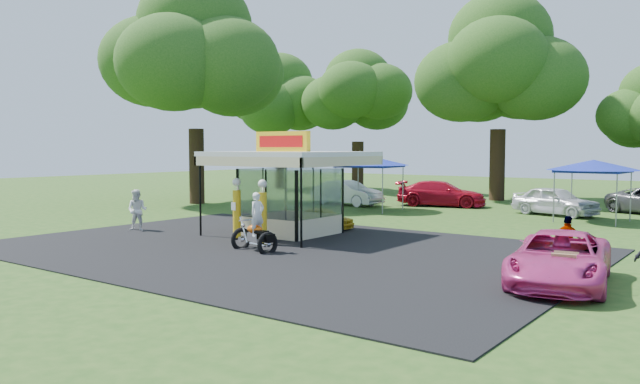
{
  "coord_description": "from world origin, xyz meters",
  "views": [
    {
      "loc": [
        13.92,
        -14.5,
        3.5
      ],
      "look_at": [
        0.22,
        4.0,
        1.89
      ],
      "focal_mm": 35.0,
      "sensor_mm": 36.0,
      "label": 1
    }
  ],
  "objects_px": {
    "gas_pump_left": "(237,210)",
    "tent_east": "(593,166)",
    "bg_car_b": "(441,194)",
    "bg_car_c": "(555,201)",
    "motorcycle": "(256,228)",
    "pink_sedan": "(560,259)",
    "spectator_east_b": "(568,243)",
    "spectator_west": "(137,210)",
    "kiosk_car": "(323,218)",
    "bg_car_a": "(347,193)",
    "gas_pump_right": "(263,214)",
    "tent_west": "(370,161)",
    "gas_station_kiosk": "(291,191)",
    "a_frame_sign": "(565,273)"
  },
  "relations": [
    {
      "from": "gas_pump_left",
      "to": "gas_pump_right",
      "type": "xyz_separation_m",
      "value": [
        1.62,
        -0.33,
        0.0
      ]
    },
    {
      "from": "gas_pump_right",
      "to": "bg_car_c",
      "type": "xyz_separation_m",
      "value": [
        5.61,
        16.61,
        -0.38
      ]
    },
    {
      "from": "gas_pump_right",
      "to": "pink_sedan",
      "type": "distance_m",
      "value": 10.62
    },
    {
      "from": "bg_car_a",
      "to": "bg_car_b",
      "type": "xyz_separation_m",
      "value": [
        5.02,
        2.75,
        0.01
      ]
    },
    {
      "from": "motorcycle",
      "to": "bg_car_c",
      "type": "xyz_separation_m",
      "value": [
        4.78,
        17.88,
        -0.06
      ]
    },
    {
      "from": "gas_pump_left",
      "to": "bg_car_c",
      "type": "distance_m",
      "value": 17.82
    },
    {
      "from": "a_frame_sign",
      "to": "tent_west",
      "type": "xyz_separation_m",
      "value": [
        -14.57,
        14.51,
        2.27
      ]
    },
    {
      "from": "spectator_west",
      "to": "gas_pump_right",
      "type": "bearing_deg",
      "value": -27.28
    },
    {
      "from": "gas_station_kiosk",
      "to": "bg_car_c",
      "type": "height_order",
      "value": "gas_station_kiosk"
    },
    {
      "from": "gas_pump_right",
      "to": "spectator_east_b",
      "type": "height_order",
      "value": "gas_pump_right"
    },
    {
      "from": "gas_station_kiosk",
      "to": "a_frame_sign",
      "type": "relative_size",
      "value": 5.34
    },
    {
      "from": "kiosk_car",
      "to": "pink_sedan",
      "type": "xyz_separation_m",
      "value": [
        11.47,
        -5.39,
        0.21
      ]
    },
    {
      "from": "motorcycle",
      "to": "bg_car_a",
      "type": "height_order",
      "value": "motorcycle"
    },
    {
      "from": "pink_sedan",
      "to": "spectator_east_b",
      "type": "height_order",
      "value": "spectator_east_b"
    },
    {
      "from": "kiosk_car",
      "to": "bg_car_b",
      "type": "distance_m",
      "value": 12.94
    },
    {
      "from": "bg_car_b",
      "to": "bg_car_c",
      "type": "relative_size",
      "value": 1.18
    },
    {
      "from": "pink_sedan",
      "to": "spectator_west",
      "type": "distance_m",
      "value": 17.44
    },
    {
      "from": "gas_pump_left",
      "to": "tent_east",
      "type": "distance_m",
      "value": 17.33
    },
    {
      "from": "motorcycle",
      "to": "bg_car_b",
      "type": "distance_m",
      "value": 19.21
    },
    {
      "from": "pink_sedan",
      "to": "gas_pump_right",
      "type": "bearing_deg",
      "value": 167.14
    },
    {
      "from": "kiosk_car",
      "to": "bg_car_b",
      "type": "xyz_separation_m",
      "value": [
        -0.58,
        12.92,
        0.29
      ]
    },
    {
      "from": "gas_pump_right",
      "to": "pink_sedan",
      "type": "xyz_separation_m",
      "value": [
        10.59,
        -0.5,
        -0.46
      ]
    },
    {
      "from": "gas_pump_right",
      "to": "bg_car_b",
      "type": "height_order",
      "value": "gas_pump_right"
    },
    {
      "from": "kiosk_car",
      "to": "bg_car_a",
      "type": "xyz_separation_m",
      "value": [
        -5.6,
        10.17,
        0.28
      ]
    },
    {
      "from": "gas_pump_right",
      "to": "tent_west",
      "type": "relative_size",
      "value": 0.54
    },
    {
      "from": "bg_car_a",
      "to": "tent_west",
      "type": "bearing_deg",
      "value": -120.97
    },
    {
      "from": "spectator_west",
      "to": "bg_car_b",
      "type": "height_order",
      "value": "spectator_west"
    },
    {
      "from": "tent_east",
      "to": "gas_pump_right",
      "type": "bearing_deg",
      "value": -118.08
    },
    {
      "from": "tent_east",
      "to": "motorcycle",
      "type": "bearing_deg",
      "value": -113.71
    },
    {
      "from": "gas_station_kiosk",
      "to": "spectator_west",
      "type": "distance_m",
      "value": 6.73
    },
    {
      "from": "spectator_east_b",
      "to": "bg_car_c",
      "type": "distance_m",
      "value": 15.46
    },
    {
      "from": "gas_station_kiosk",
      "to": "gas_pump_right",
      "type": "xyz_separation_m",
      "value": [
        0.88,
        -2.68,
        -0.64
      ]
    },
    {
      "from": "tent_east",
      "to": "bg_car_b",
      "type": "bearing_deg",
      "value": 161.81
    },
    {
      "from": "gas_station_kiosk",
      "to": "bg_car_a",
      "type": "height_order",
      "value": "gas_station_kiosk"
    },
    {
      "from": "motorcycle",
      "to": "bg_car_c",
      "type": "distance_m",
      "value": 18.51
    },
    {
      "from": "spectator_west",
      "to": "kiosk_car",
      "type": "bearing_deg",
      "value": 11.19
    },
    {
      "from": "gas_pump_left",
      "to": "spectator_east_b",
      "type": "bearing_deg",
      "value": 7.28
    },
    {
      "from": "bg_car_a",
      "to": "kiosk_car",
      "type": "bearing_deg",
      "value": -147.51
    },
    {
      "from": "bg_car_b",
      "to": "tent_east",
      "type": "distance_m",
      "value": 10.0
    },
    {
      "from": "gas_pump_right",
      "to": "bg_car_a",
      "type": "bearing_deg",
      "value": 113.27
    },
    {
      "from": "gas_station_kiosk",
      "to": "kiosk_car",
      "type": "height_order",
      "value": "gas_station_kiosk"
    },
    {
      "from": "gas_pump_left",
      "to": "gas_pump_right",
      "type": "distance_m",
      "value": 1.65
    },
    {
      "from": "gas_pump_right",
      "to": "spectator_east_b",
      "type": "xyz_separation_m",
      "value": [
        10.17,
        1.84,
        -0.36
      ]
    },
    {
      "from": "spectator_west",
      "to": "motorcycle",
      "type": "bearing_deg",
      "value": -36.97
    },
    {
      "from": "gas_station_kiosk",
      "to": "tent_east",
      "type": "relative_size",
      "value": 1.27
    },
    {
      "from": "pink_sedan",
      "to": "spectator_east_b",
      "type": "xyz_separation_m",
      "value": [
        -0.42,
        2.34,
        0.09
      ]
    },
    {
      "from": "bg_car_b",
      "to": "motorcycle",
      "type": "bearing_deg",
      "value": 171.7
    },
    {
      "from": "gas_pump_left",
      "to": "bg_car_a",
      "type": "xyz_separation_m",
      "value": [
        -4.86,
        14.73,
        -0.38
      ]
    },
    {
      "from": "pink_sedan",
      "to": "tent_west",
      "type": "distance_m",
      "value": 19.75
    },
    {
      "from": "pink_sedan",
      "to": "bg_car_b",
      "type": "xyz_separation_m",
      "value": [
        -12.05,
        18.31,
        0.08
      ]
    }
  ]
}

